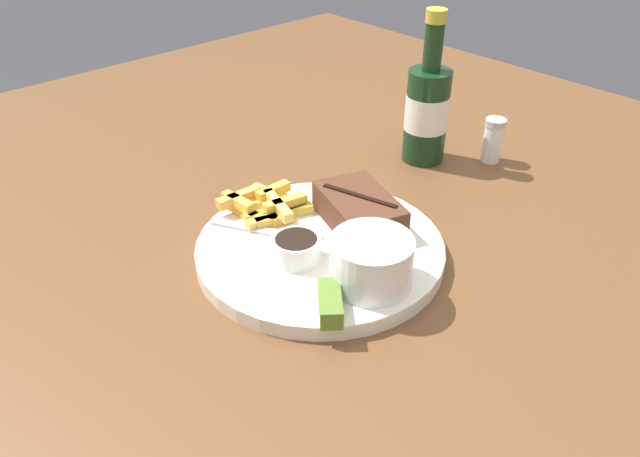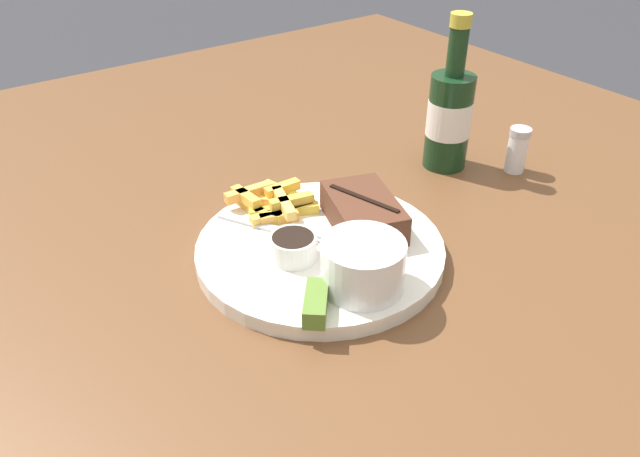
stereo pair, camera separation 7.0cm
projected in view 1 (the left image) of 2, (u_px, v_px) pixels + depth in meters
The scene contains 10 objects.
dining_table at pixel (320, 297), 0.75m from camera, with size 1.54×1.47×0.78m.
dinner_plate at pixel (320, 250), 0.71m from camera, with size 0.28×0.28×0.02m.
steak_portion at pixel (357, 209), 0.73m from camera, with size 0.13×0.10×0.04m.
fries_pile at pixel (269, 206), 0.76m from camera, with size 0.10×0.10×0.02m.
coleslaw_cup at pixel (372, 259), 0.63m from camera, with size 0.09×0.09×0.05m.
dipping_sauce_cup at pixel (296, 248), 0.67m from camera, with size 0.05×0.05×0.03m.
pickle_spear at pixel (330, 303), 0.61m from camera, with size 0.06×0.05×0.02m.
fork_utensil at pixel (260, 230), 0.73m from camera, with size 0.12×0.07×0.00m.
beer_bottle at pixel (427, 110), 0.88m from camera, with size 0.06×0.06×0.22m.
salt_shaker at pixel (493, 140), 0.90m from camera, with size 0.03×0.03×0.07m.
Camera 1 is at (0.43, -0.39, 1.20)m, focal length 35.00 mm.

